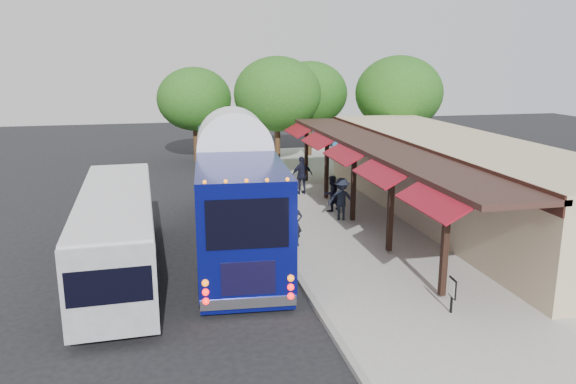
{
  "coord_description": "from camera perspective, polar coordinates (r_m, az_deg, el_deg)",
  "views": [
    {
      "loc": [
        -4.02,
        -18.0,
        7.07
      ],
      "look_at": [
        0.76,
        3.23,
        1.8
      ],
      "focal_mm": 35.0,
      "sensor_mm": 36.0,
      "label": 1
    }
  ],
  "objects": [
    {
      "name": "station_shelter",
      "position": [
        25.79,
        16.38,
        1.37
      ],
      "size": [
        8.15,
        20.0,
        3.6
      ],
      "color": "tan",
      "rests_on": "ground"
    },
    {
      "name": "ground",
      "position": [
        19.75,
        -0.09,
        -7.36
      ],
      "size": [
        90.0,
        90.0,
        0.0
      ],
      "primitive_type": "plane",
      "color": "black",
      "rests_on": "ground"
    },
    {
      "name": "city_bus",
      "position": [
        19.2,
        -16.96,
        -3.74
      ],
      "size": [
        2.6,
        10.44,
        2.79
      ],
      "rotation": [
        0.0,
        0.0,
        0.03
      ],
      "color": "gray",
      "rests_on": "ground"
    },
    {
      "name": "ped_d",
      "position": [
        24.35,
        5.47,
        -0.7
      ],
      "size": [
        1.36,
        1.08,
        1.85
      ],
      "primitive_type": "imported",
      "rotation": [
        0.0,
        0.0,
        2.76
      ],
      "color": "black",
      "rests_on": "sidewalk"
    },
    {
      "name": "coach_bus",
      "position": [
        21.3,
        -5.42,
        0.38
      ],
      "size": [
        3.68,
        13.03,
        4.12
      ],
      "rotation": [
        0.0,
        0.0,
        -0.08
      ],
      "color": "#070B53",
      "rests_on": "ground"
    },
    {
      "name": "sign_board",
      "position": [
        16.28,
        16.35,
        -9.49
      ],
      "size": [
        0.09,
        0.46,
        1.01
      ],
      "rotation": [
        0.0,
        0.0,
        -0.1
      ],
      "color": "black",
      "rests_on": "sidewalk"
    },
    {
      "name": "ped_b",
      "position": [
        25.7,
        4.43,
        -0.15
      ],
      "size": [
        0.98,
        0.89,
        1.64
      ],
      "primitive_type": "imported",
      "rotation": [
        0.0,
        0.0,
        3.56
      ],
      "color": "black",
      "rests_on": "sidewalk"
    },
    {
      "name": "tree_far",
      "position": [
        38.8,
        -9.49,
        9.29
      ],
      "size": [
        5.0,
        5.0,
        6.4
      ],
      "color": "#382314",
      "rests_on": "ground"
    },
    {
      "name": "curb",
      "position": [
        23.44,
        -2.11,
        -3.76
      ],
      "size": [
        0.2,
        40.0,
        0.16
      ],
      "primitive_type": "cube",
      "color": "gray",
      "rests_on": "ground"
    },
    {
      "name": "tree_right",
      "position": [
        37.23,
        11.19,
        9.83
      ],
      "size": [
        5.59,
        5.59,
        7.16
      ],
      "color": "#382314",
      "rests_on": "ground"
    },
    {
      "name": "ped_a",
      "position": [
        20.92,
        0.63,
        -3.24
      ],
      "size": [
        0.63,
        0.42,
        1.71
      ],
      "primitive_type": "imported",
      "rotation": [
        0.0,
        0.0,
        -0.02
      ],
      "color": "black",
      "rests_on": "sidewalk"
    },
    {
      "name": "tree_mid",
      "position": [
        40.0,
        2.22,
        9.95
      ],
      "size": [
        5.29,
        5.29,
        6.78
      ],
      "color": "#382314",
      "rests_on": "ground"
    },
    {
      "name": "tree_left",
      "position": [
        36.05,
        -1.1,
        9.92
      ],
      "size": [
        5.56,
        5.56,
        7.12
      ],
      "color": "#382314",
      "rests_on": "ground"
    },
    {
      "name": "sidewalk",
      "position": [
        24.78,
        9.23,
        -2.96
      ],
      "size": [
        10.0,
        40.0,
        0.15
      ],
      "primitive_type": "cube",
      "color": "#9E9B93",
      "rests_on": "ground"
    },
    {
      "name": "ped_c",
      "position": [
        28.8,
        1.43,
        1.7
      ],
      "size": [
        1.2,
        0.62,
        1.95
      ],
      "primitive_type": "imported",
      "rotation": [
        0.0,
        0.0,
        3.27
      ],
      "color": "black",
      "rests_on": "sidewalk"
    }
  ]
}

